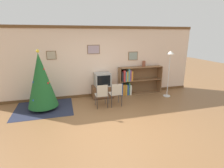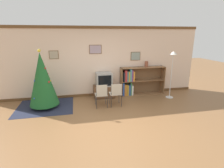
# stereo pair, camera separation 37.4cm
# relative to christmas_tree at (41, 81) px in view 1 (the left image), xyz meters

# --- Properties ---
(ground_plane) EXTENTS (24.00, 24.00, 0.00)m
(ground_plane) POSITION_rel_christmas_tree_xyz_m (1.94, -1.74, -0.98)
(ground_plane) COLOR brown
(wall_back) EXTENTS (8.23, 0.11, 2.70)m
(wall_back) POSITION_rel_christmas_tree_xyz_m (1.94, 0.85, 0.38)
(wall_back) COLOR beige
(wall_back) RESTS_ON ground_plane
(area_rug) EXTENTS (1.85, 1.57, 0.01)m
(area_rug) POSITION_rel_christmas_tree_xyz_m (-0.00, 0.00, -0.97)
(area_rug) COLOR #23283D
(area_rug) RESTS_ON ground_plane
(christmas_tree) EXTENTS (0.96, 0.96, 1.95)m
(christmas_tree) POSITION_rel_christmas_tree_xyz_m (0.00, 0.00, 0.00)
(christmas_tree) COLOR maroon
(christmas_tree) RESTS_ON area_rug
(tv_console) EXTENTS (0.81, 0.48, 0.47)m
(tv_console) POSITION_rel_christmas_tree_xyz_m (2.13, 0.54, -0.74)
(tv_console) COLOR #4C311E
(tv_console) RESTS_ON ground_plane
(television) EXTENTS (0.60, 0.47, 0.51)m
(television) POSITION_rel_christmas_tree_xyz_m (2.13, 0.53, -0.24)
(television) COLOR #9E9E99
(television) RESTS_ON tv_console
(folding_chair_left) EXTENTS (0.40, 0.40, 0.82)m
(folding_chair_left) POSITION_rel_christmas_tree_xyz_m (1.89, -0.43, -0.50)
(folding_chair_left) COLOR #BCB29E
(folding_chair_left) RESTS_ON ground_plane
(folding_chair_right) EXTENTS (0.40, 0.40, 0.82)m
(folding_chair_right) POSITION_rel_christmas_tree_xyz_m (2.38, -0.43, -0.50)
(folding_chair_right) COLOR #BCB29E
(folding_chair_right) RESTS_ON ground_plane
(bookshelf) EXTENTS (1.82, 0.36, 1.13)m
(bookshelf) POSITION_rel_christmas_tree_xyz_m (3.41, 0.61, -0.43)
(bookshelf) COLOR olive
(bookshelf) RESTS_ON ground_plane
(vase) EXTENTS (0.14, 0.14, 0.24)m
(vase) POSITION_rel_christmas_tree_xyz_m (3.88, 0.62, 0.27)
(vase) COLOR brown
(vase) RESTS_ON bookshelf
(standing_lamp) EXTENTS (0.28, 0.28, 1.80)m
(standing_lamp) POSITION_rel_christmas_tree_xyz_m (4.64, -0.02, 0.41)
(standing_lamp) COLOR silver
(standing_lamp) RESTS_ON ground_plane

